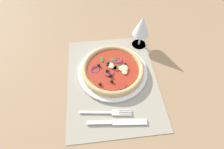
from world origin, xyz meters
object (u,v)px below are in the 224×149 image
object	(u,v)px
plate	(113,71)
wine_glass	(142,27)
pizza	(113,69)
knife	(118,122)
fork	(109,112)

from	to	relation	value
plate	wine_glass	size ratio (longest dim) A/B	1.85
plate	pizza	size ratio (longest dim) A/B	1.12
pizza	knife	size ratio (longest dim) A/B	1.23
pizza	fork	distance (cm)	17.58
plate	fork	world-z (taller)	plate
plate	pizza	bearing A→B (deg)	41.43
fork	knife	size ratio (longest dim) A/B	0.90
fork	knife	bearing A→B (deg)	-48.48
pizza	wine_glass	world-z (taller)	wine_glass
knife	fork	bearing A→B (deg)	129.67
plate	wine_glass	world-z (taller)	wine_glass
wine_glass	plate	bearing A→B (deg)	-43.50
plate	wine_glass	xyz separation A→B (cm)	(-14.45, 13.71, 9.19)
plate	knife	size ratio (longest dim) A/B	1.38
plate	knife	world-z (taller)	plate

